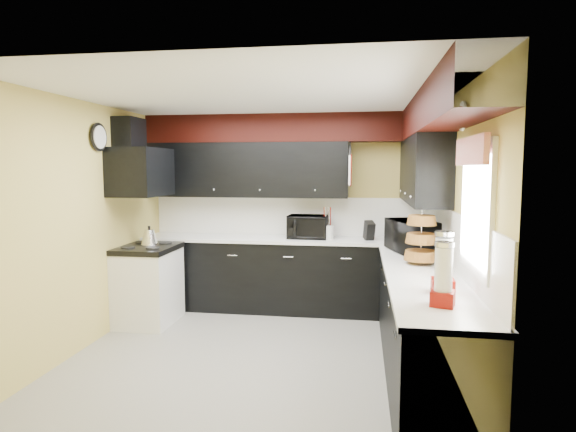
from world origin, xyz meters
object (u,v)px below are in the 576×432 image
(utensil_crock, at_px, (327,232))
(kettle, at_px, (149,237))
(toaster_oven, at_px, (308,227))
(knife_block, at_px, (369,231))
(microwave, at_px, (412,236))

(utensil_crock, relative_size, kettle, 0.89)
(toaster_oven, xyz_separation_m, knife_block, (0.76, -0.05, -0.03))
(microwave, xyz_separation_m, kettle, (-3.03, 0.13, -0.10))
(toaster_oven, distance_m, knife_block, 0.77)
(kettle, bearing_deg, knife_block, 13.09)
(toaster_oven, relative_size, utensil_crock, 2.85)
(microwave, distance_m, knife_block, 0.86)
(toaster_oven, height_order, knife_block, toaster_oven)
(toaster_oven, height_order, kettle, toaster_oven)
(microwave, relative_size, kettle, 3.09)
(toaster_oven, bearing_deg, microwave, -30.47)
(utensil_crock, bearing_deg, toaster_oven, 163.91)
(knife_block, bearing_deg, kettle, 176.53)
(toaster_oven, bearing_deg, utensil_crock, -13.32)
(microwave, distance_m, utensil_crock, 1.20)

